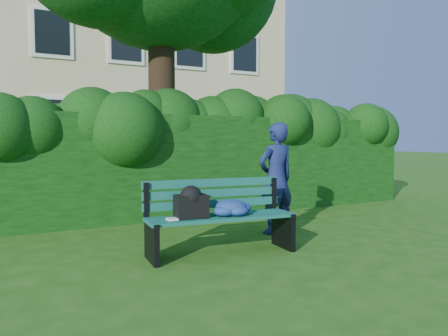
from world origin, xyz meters
TOP-DOWN VIEW (x-y plane):
  - ground at (0.00, 0.00)m, footprint 80.00×80.00m
  - apartment_building at (-0.00, 13.99)m, footprint 16.00×8.08m
  - hedge at (0.00, 2.20)m, footprint 10.00×1.00m
  - park_bench at (-0.72, -0.57)m, footprint 1.84×0.73m
  - man_reading at (0.56, 0.04)m, footprint 0.61×0.42m

SIDE VIEW (x-z plane):
  - ground at x=0.00m, z-range 0.00..0.00m
  - park_bench at x=-0.72m, z-range 0.06..0.95m
  - man_reading at x=0.56m, z-range 0.00..1.63m
  - hedge at x=0.00m, z-range 0.00..1.80m
  - apartment_building at x=0.00m, z-range 0.00..12.00m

